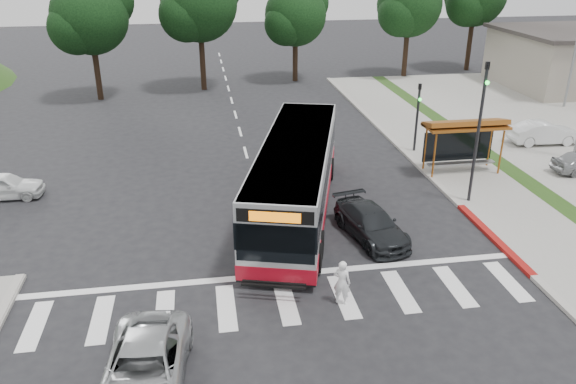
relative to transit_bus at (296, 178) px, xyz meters
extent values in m
plane|color=black|center=(-1.51, -1.78, -1.65)|extent=(140.00, 140.00, 0.00)
cube|color=gray|center=(9.49, 6.22, -1.59)|extent=(4.00, 40.00, 0.12)
cube|color=#9E9991|center=(7.49, 6.22, -1.57)|extent=(0.30, 40.00, 0.15)
cube|color=maroon|center=(7.49, -3.78, -1.57)|extent=(0.32, 6.00, 0.15)
cube|color=silver|center=(-1.51, -6.78, -1.64)|extent=(18.00, 2.60, 0.01)
cylinder|color=#934E18|center=(7.49, 2.62, -0.38)|extent=(0.10, 0.10, 2.30)
cylinder|color=#934E18|center=(11.09, 2.62, -0.38)|extent=(0.10, 0.10, 2.30)
cylinder|color=#934E18|center=(7.49, 3.82, -0.38)|extent=(0.10, 0.10, 2.30)
cylinder|color=#934E18|center=(11.09, 3.82, -0.38)|extent=(0.10, 0.10, 2.30)
cube|color=#934E18|center=(9.29, 3.22, 0.92)|extent=(4.20, 1.60, 0.12)
cube|color=#934E18|center=(9.29, 3.27, 1.07)|extent=(4.20, 1.32, 0.51)
cube|color=black|center=(9.29, 3.82, -0.33)|extent=(3.80, 0.06, 1.60)
cube|color=gray|center=(9.29, 3.22, -1.08)|extent=(3.60, 0.40, 0.08)
cylinder|color=black|center=(8.09, -0.28, 1.60)|extent=(0.14, 0.14, 6.50)
imported|color=black|center=(8.09, -0.28, 4.35)|extent=(0.16, 0.20, 1.00)
sphere|color=#19E533|center=(8.09, -0.46, 4.00)|extent=(0.18, 0.18, 0.18)
cylinder|color=black|center=(8.09, 6.72, 0.35)|extent=(0.14, 0.14, 4.00)
imported|color=black|center=(8.09, 6.72, 1.85)|extent=(0.16, 0.20, 1.00)
sphere|color=#19E533|center=(8.09, 6.54, 1.50)|extent=(0.18, 0.18, 0.18)
cylinder|color=black|center=(14.49, 26.22, 0.65)|extent=(0.44, 0.44, 4.40)
sphere|color=black|center=(14.49, 26.22, 4.65)|extent=(5.60, 5.60, 5.60)
sphere|color=black|center=(13.51, 25.52, 3.95)|extent=(3.92, 3.92, 3.92)
cylinder|color=black|center=(21.49, 28.22, 0.77)|extent=(0.44, 0.44, 4.84)
sphere|color=black|center=(20.51, 27.52, 4.40)|extent=(3.92, 3.92, 3.92)
cylinder|color=black|center=(-3.51, 24.22, 0.77)|extent=(0.44, 0.44, 4.84)
sphere|color=black|center=(-3.51, 24.22, 5.17)|extent=(6.00, 6.00, 6.00)
sphere|color=black|center=(-4.56, 23.47, 4.40)|extent=(4.20, 4.20, 4.20)
cylinder|color=black|center=(4.49, 26.22, 0.33)|extent=(0.44, 0.44, 3.96)
sphere|color=black|center=(4.49, 26.22, 3.93)|extent=(5.20, 5.20, 5.20)
sphere|color=black|center=(5.53, 27.00, 4.83)|extent=(3.90, 3.90, 3.90)
sphere|color=black|center=(3.58, 25.57, 3.30)|extent=(3.64, 3.64, 3.64)
cylinder|color=black|center=(-11.51, 22.22, 0.55)|extent=(0.44, 0.44, 4.40)
sphere|color=black|center=(-11.51, 22.22, 4.55)|extent=(5.60, 5.60, 5.60)
sphere|color=black|center=(-10.39, 23.06, 5.55)|extent=(4.20, 4.20, 4.20)
sphere|color=black|center=(-12.49, 21.52, 3.85)|extent=(3.92, 3.92, 3.92)
imported|color=white|center=(0.30, -7.11, -0.85)|extent=(0.70, 0.63, 1.60)
imported|color=black|center=(2.61, -2.82, -1.02)|extent=(2.61, 4.58, 1.25)
imported|color=#A9ACAE|center=(-5.85, -10.17, -0.99)|extent=(2.61, 4.93, 1.32)
imported|color=silver|center=(-13.30, 3.72, -1.04)|extent=(3.61, 1.54, 1.22)
imported|color=silver|center=(16.12, 6.71, -0.88)|extent=(4.12, 1.60, 1.34)
camera|label=1|loc=(-3.94, -22.31, 9.32)|focal=35.00mm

